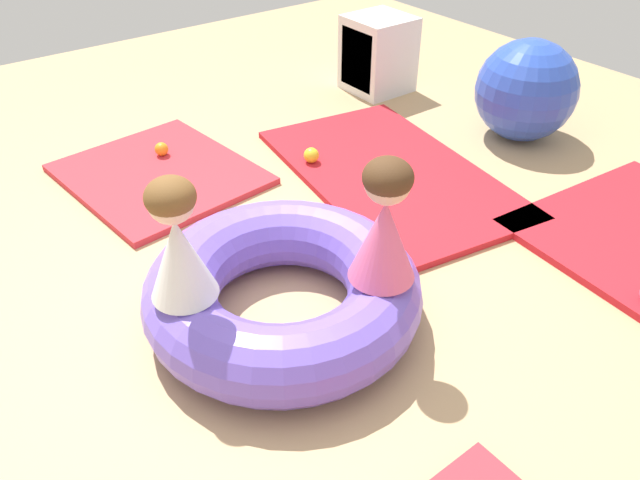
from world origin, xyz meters
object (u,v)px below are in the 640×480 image
at_px(child_in_white, 177,241).
at_px(play_ball_orange, 161,149).
at_px(play_ball_yellow, 311,155).
at_px(inflatable_cushion, 283,291).
at_px(exercise_ball_large, 526,90).
at_px(child_in_pink, 385,222).
at_px(storage_cube, 376,55).

relative_size(child_in_white, play_ball_orange, 6.05).
relative_size(play_ball_orange, play_ball_yellow, 0.90).
height_order(inflatable_cushion, exercise_ball_large, exercise_ball_large).
height_order(child_in_white, child_in_pink, child_in_pink).
relative_size(play_ball_yellow, storage_cube, 0.17).
bearing_deg(inflatable_cushion, play_ball_orange, 172.71).
relative_size(inflatable_cushion, child_in_pink, 2.27).
xyz_separation_m(inflatable_cushion, play_ball_yellow, (-1.03, 0.91, -0.07)).
bearing_deg(inflatable_cushion, storage_cube, 130.49).
xyz_separation_m(child_in_pink, exercise_ball_large, (-0.86, 2.02, -0.25)).
bearing_deg(exercise_ball_large, inflatable_cushion, -76.65).
bearing_deg(inflatable_cushion, play_ball_yellow, 138.57).
bearing_deg(exercise_ball_large, child_in_pink, -66.91).
bearing_deg(play_ball_orange, child_in_white, -21.19).
distance_m(inflatable_cushion, child_in_white, 0.58).
distance_m(play_ball_yellow, storage_cube, 1.36).
bearing_deg(child_in_pink, child_in_white, -76.99).
distance_m(inflatable_cushion, play_ball_orange, 1.69).
bearing_deg(child_in_white, play_ball_yellow, 134.61).
bearing_deg(child_in_pink, exercise_ball_large, 154.85).
height_order(child_in_pink, play_ball_orange, child_in_pink).
xyz_separation_m(child_in_pink, storage_cube, (-2.07, 1.78, -0.30)).
height_order(inflatable_cushion, child_in_pink, child_in_pink).
height_order(child_in_white, exercise_ball_large, child_in_white).
xyz_separation_m(play_ball_yellow, exercise_ball_large, (0.49, 1.38, 0.24)).
height_order(child_in_white, play_ball_yellow, child_in_white).
height_order(child_in_white, play_ball_orange, child_in_white).
bearing_deg(play_ball_yellow, exercise_ball_large, 70.43).
relative_size(play_ball_orange, storage_cube, 0.15).
bearing_deg(child_in_white, exercise_ball_large, 108.41).
bearing_deg(storage_cube, inflatable_cushion, -49.51).
bearing_deg(storage_cube, child_in_white, -55.48).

